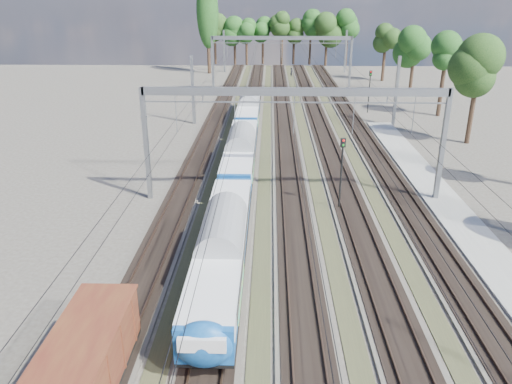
{
  "coord_description": "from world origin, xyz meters",
  "views": [
    {
      "loc": [
        -1.85,
        -7.34,
        15.53
      ],
      "look_at": [
        -2.74,
        24.51,
        2.8
      ],
      "focal_mm": 35.0,
      "sensor_mm": 36.0,
      "label": 1
    }
  ],
  "objects_px": {
    "emu_train": "(241,148)",
    "signal_near": "(342,165)",
    "signal_far": "(370,86)",
    "worker": "(291,72)"
  },
  "relations": [
    {
      "from": "signal_near",
      "to": "signal_far",
      "type": "bearing_deg",
      "value": 57.8
    },
    {
      "from": "emu_train",
      "to": "signal_near",
      "type": "height_order",
      "value": "signal_near"
    },
    {
      "from": "signal_near",
      "to": "emu_train",
      "type": "bearing_deg",
      "value": 114.95
    },
    {
      "from": "worker",
      "to": "signal_far",
      "type": "height_order",
      "value": "signal_far"
    },
    {
      "from": "worker",
      "to": "emu_train",
      "type": "bearing_deg",
      "value": -163.21
    },
    {
      "from": "emu_train",
      "to": "signal_far",
      "type": "height_order",
      "value": "signal_far"
    },
    {
      "from": "emu_train",
      "to": "worker",
      "type": "bearing_deg",
      "value": 83.13
    },
    {
      "from": "emu_train",
      "to": "signal_near",
      "type": "bearing_deg",
      "value": -46.57
    },
    {
      "from": "worker",
      "to": "signal_far",
      "type": "bearing_deg",
      "value": -140.04
    },
    {
      "from": "signal_near",
      "to": "signal_far",
      "type": "relative_size",
      "value": 0.98
    }
  ]
}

